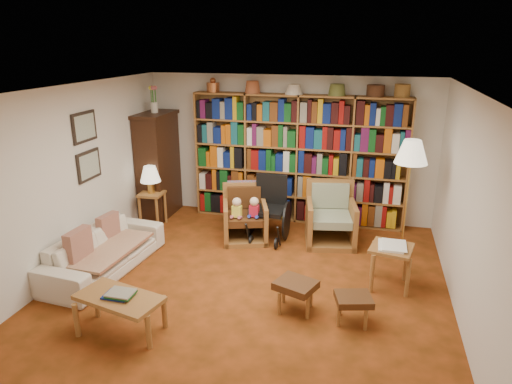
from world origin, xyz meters
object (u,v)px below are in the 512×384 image
(armchair_leather, at_px, (247,216))
(side_table_lamp, at_px, (152,202))
(footstool_b, at_px, (353,301))
(coffee_table, at_px, (119,301))
(side_table_papers, at_px, (391,253))
(footstool_a, at_px, (296,287))
(sofa, at_px, (104,251))
(floor_lamp, at_px, (411,157))
(wheelchair, at_px, (269,210))
(armchair_sage, at_px, (331,219))

(armchair_leather, bearing_deg, side_table_lamp, 176.82)
(footstool_b, relative_size, coffee_table, 0.46)
(coffee_table, bearing_deg, side_table_lamp, 110.09)
(side_table_papers, distance_m, footstool_a, 1.38)
(sofa, distance_m, armchair_leather, 2.24)
(floor_lamp, bearing_deg, footstool_a, -124.33)
(footstool_a, bearing_deg, sofa, 172.95)
(floor_lamp, distance_m, footstool_b, 2.39)
(side_table_lamp, relative_size, wheelchair, 0.57)
(sofa, xyz_separation_m, armchair_leather, (1.60, 1.57, 0.08))
(armchair_leather, xyz_separation_m, side_table_papers, (2.20, -1.05, 0.11))
(armchair_sage, distance_m, footstool_b, 2.26)
(armchair_sage, relative_size, side_table_papers, 1.59)
(coffee_table, bearing_deg, footstool_a, 26.60)
(side_table_papers, relative_size, footstool_b, 1.26)
(armchair_leather, height_order, footstool_b, armchair_leather)
(footstool_b, distance_m, coffee_table, 2.57)
(side_table_lamp, height_order, armchair_leather, armchair_leather)
(side_table_papers, bearing_deg, armchair_sage, 124.37)
(wheelchair, xyz_separation_m, floor_lamp, (2.05, -0.12, 1.03))
(side_table_lamp, distance_m, footstool_a, 3.46)
(sofa, xyz_separation_m, floor_lamp, (4.00, 1.54, 1.22))
(wheelchair, bearing_deg, footstool_a, -68.99)
(footstool_b, height_order, coffee_table, coffee_table)
(side_table_lamp, height_order, footstool_a, side_table_lamp)
(side_table_papers, height_order, footstool_b, side_table_papers)
(footstool_a, relative_size, footstool_b, 1.17)
(side_table_lamp, xyz_separation_m, footstool_a, (2.82, -2.00, -0.12))
(side_table_papers, distance_m, coffee_table, 3.33)
(wheelchair, relative_size, side_table_papers, 1.73)
(footstool_a, bearing_deg, footstool_b, -6.77)
(coffee_table, bearing_deg, armchair_sage, 56.77)
(side_table_lamp, xyz_separation_m, coffee_table, (1.05, -2.88, -0.05))
(floor_lamp, distance_m, side_table_papers, 1.46)
(wheelchair, height_order, side_table_papers, wheelchair)
(armchair_sage, relative_size, wheelchair, 0.92)
(footstool_b, xyz_separation_m, coffee_table, (-2.43, -0.81, 0.11))
(side_table_lamp, bearing_deg, floor_lamp, -1.76)
(floor_lamp, relative_size, coffee_table, 1.71)
(sofa, relative_size, floor_lamp, 1.11)
(armchair_leather, xyz_separation_m, coffee_table, (-0.64, -2.79, 0.02))
(side_table_papers, bearing_deg, coffee_table, -148.58)
(floor_lamp, xyz_separation_m, footstool_a, (-1.28, -1.87, -1.19))
(wheelchair, bearing_deg, footstool_b, -55.34)
(footstool_a, height_order, coffee_table, coffee_table)
(footstool_b, bearing_deg, sofa, 173.00)
(footstool_a, distance_m, footstool_b, 0.67)
(wheelchair, xyz_separation_m, coffee_table, (-1.00, -2.88, -0.08))
(floor_lamp, distance_m, coffee_table, 4.26)
(armchair_sage, bearing_deg, footstool_a, -95.52)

